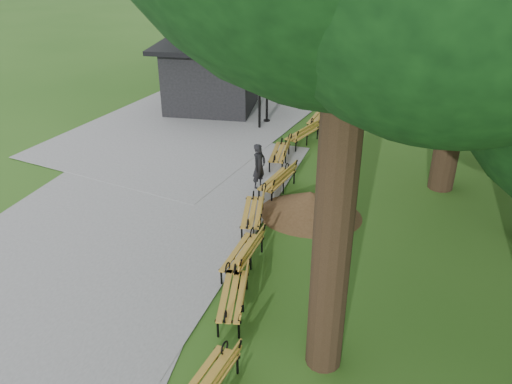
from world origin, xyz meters
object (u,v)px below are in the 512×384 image
(kiosk, at_px, (211,76))
(bench_5, at_px, (253,212))
(bench_4, at_px, (242,253))
(bench_2, at_px, (205,383))
(person, at_px, (259,167))
(dirt_mound, at_px, (310,203))
(bench_7, at_px, (280,152))
(bench_9, at_px, (318,117))
(lamp_post, at_px, (267,66))
(bench_8, at_px, (302,134))
(bench_3, at_px, (233,296))
(bench_6, at_px, (277,180))

(kiosk, relative_size, bench_5, 2.58)
(bench_4, bearing_deg, bench_2, 12.13)
(person, xyz_separation_m, bench_4, (0.86, -4.34, -0.32))
(dirt_mound, bearing_deg, bench_4, -108.89)
(bench_5, distance_m, bench_7, 4.35)
(bench_2, xyz_separation_m, bench_9, (-0.71, 14.47, 0.00))
(person, relative_size, bench_4, 0.80)
(lamp_post, relative_size, bench_4, 1.79)
(bench_5, relative_size, bench_8, 1.00)
(dirt_mound, relative_size, bench_8, 1.37)
(kiosk, relative_size, bench_4, 2.58)
(person, height_order, bench_4, person)
(dirt_mound, xyz_separation_m, bench_3, (-0.75, -4.72, 0.06))
(kiosk, distance_m, lamp_post, 3.16)
(bench_2, relative_size, bench_4, 1.00)
(person, relative_size, bench_7, 0.80)
(bench_5, height_order, bench_6, same)
(person, xyz_separation_m, kiosk, (-4.33, 7.02, 0.77))
(kiosk, height_order, bench_5, kiosk)
(person, relative_size, bench_6, 0.80)
(lamp_post, distance_m, bench_7, 4.79)
(dirt_mound, relative_size, bench_7, 1.37)
(bench_2, xyz_separation_m, bench_3, (-0.33, 2.45, 0.00))
(bench_6, bearing_deg, bench_3, 16.60)
(bench_7, relative_size, bench_8, 1.00)
(bench_4, relative_size, bench_8, 1.00)
(dirt_mound, relative_size, bench_6, 1.37)
(bench_3, bearing_deg, bench_7, 175.13)
(bench_5, xyz_separation_m, bench_8, (0.04, 6.36, 0.00))
(dirt_mound, relative_size, bench_9, 1.37)
(bench_3, xyz_separation_m, bench_8, (-0.63, 10.00, 0.00))
(lamp_post, height_order, bench_6, lamp_post)
(kiosk, distance_m, bench_3, 14.14)
(kiosk, bearing_deg, dirt_mound, -59.94)
(dirt_mound, xyz_separation_m, bench_7, (-1.76, 3.26, 0.06))
(bench_2, relative_size, bench_7, 1.00)
(bench_2, height_order, bench_6, same)
(bench_2, bearing_deg, bench_9, -168.62)
(person, xyz_separation_m, bench_5, (0.50, -2.32, -0.32))
(bench_6, relative_size, bench_7, 1.00)
(bench_4, bearing_deg, person, -165.58)
(kiosk, bearing_deg, bench_3, -74.08)
(kiosk, distance_m, bench_6, 8.77)
(lamp_post, relative_size, bench_8, 1.79)
(person, bearing_deg, bench_8, 10.31)
(bench_4, distance_m, bench_7, 6.40)
(bench_2, xyz_separation_m, bench_8, (-0.96, 12.45, 0.00))
(bench_3, height_order, bench_6, same)
(kiosk, bearing_deg, lamp_post, -25.39)
(kiosk, height_order, bench_2, kiosk)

